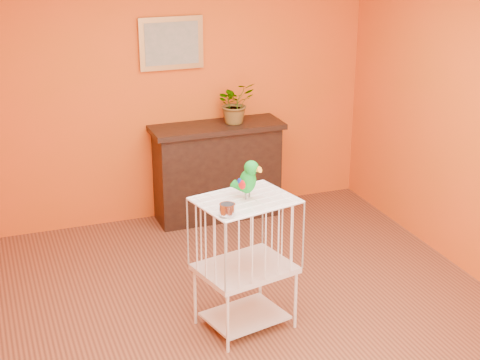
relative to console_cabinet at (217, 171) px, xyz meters
name	(u,v)px	position (x,y,z in m)	size (l,w,h in m)	color
ground	(256,322)	(-0.38, -2.02, -0.48)	(4.50, 4.50, 0.00)	brown
room_shell	(258,121)	(-0.38, -2.02, 1.10)	(4.50, 4.50, 4.50)	#E04E15
console_cabinet	(217,171)	(0.00, 0.00, 0.00)	(1.30, 0.47, 0.97)	black
potted_plant	(236,108)	(0.19, -0.02, 0.64)	(0.37, 0.41, 0.32)	#26722D
framed_picture	(171,43)	(-0.38, 0.19, 1.27)	(0.62, 0.04, 0.50)	#AA793C
birdcage	(245,262)	(-0.47, -2.04, 0.05)	(0.76, 0.64, 1.02)	silver
feed_cup	(227,209)	(-0.68, -2.26, 0.58)	(0.11, 0.11, 0.08)	silver
parrot	(248,179)	(-0.44, -2.01, 0.68)	(0.19, 0.24, 0.29)	#59544C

